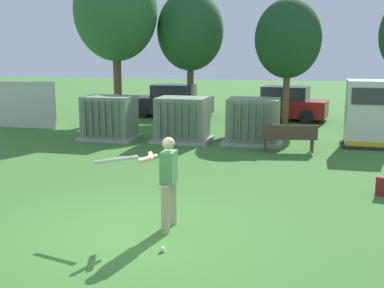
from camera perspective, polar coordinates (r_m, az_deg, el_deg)
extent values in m
plane|color=#3D752D|center=(9.09, -6.68, -10.25)|extent=(96.00, 96.00, 0.00)
cube|color=beige|center=(22.58, -21.22, 4.42)|extent=(4.80, 0.12, 2.00)
cube|color=#9E9B93|center=(18.53, -9.62, 0.79)|extent=(2.10, 1.70, 0.12)
cube|color=gray|center=(18.40, -9.70, 3.28)|extent=(1.80, 1.40, 1.50)
cube|color=#63755B|center=(17.99, -12.53, 3.00)|extent=(0.06, 0.12, 1.27)
cube|color=#63755B|center=(17.88, -11.79, 2.98)|extent=(0.06, 0.12, 1.27)
cube|color=#63755B|center=(17.77, -11.05, 2.96)|extent=(0.06, 0.12, 1.27)
cube|color=#63755B|center=(17.66, -10.29, 2.94)|extent=(0.06, 0.12, 1.27)
cube|color=#63755B|center=(17.56, -9.53, 2.92)|extent=(0.06, 0.12, 1.27)
cube|color=#63755B|center=(17.46, -8.76, 2.90)|extent=(0.06, 0.12, 1.27)
cube|color=#9E9B93|center=(17.81, -1.11, 0.54)|extent=(2.10, 1.70, 0.12)
cube|color=gray|center=(17.68, -1.12, 3.12)|extent=(1.80, 1.40, 1.50)
cube|color=#63755B|center=(17.13, -3.83, 2.85)|extent=(0.06, 0.12, 1.27)
cube|color=#63755B|center=(17.06, -3.01, 2.82)|extent=(0.06, 0.12, 1.27)
cube|color=#63755B|center=(16.98, -2.19, 2.79)|extent=(0.06, 0.12, 1.27)
cube|color=#63755B|center=(16.92, -1.35, 2.77)|extent=(0.06, 0.12, 1.27)
cube|color=#63755B|center=(16.85, -0.52, 2.74)|extent=(0.06, 0.12, 1.27)
cube|color=#63755B|center=(16.79, 0.33, 2.71)|extent=(0.06, 0.12, 1.27)
cube|color=#9E9B93|center=(17.54, 7.20, 0.29)|extent=(2.10, 1.70, 0.12)
cube|color=gray|center=(17.41, 7.27, 2.91)|extent=(1.80, 1.40, 1.50)
cube|color=#63755B|center=(16.75, 4.80, 2.65)|extent=(0.06, 0.12, 1.27)
cube|color=#63755B|center=(16.71, 5.67, 2.61)|extent=(0.06, 0.12, 1.27)
cube|color=#63755B|center=(16.68, 6.54, 2.58)|extent=(0.06, 0.12, 1.27)
cube|color=#63755B|center=(16.65, 7.41, 2.55)|extent=(0.06, 0.12, 1.27)
cube|color=#63755B|center=(16.62, 8.28, 2.51)|extent=(0.06, 0.12, 1.27)
cube|color=#63755B|center=(16.60, 9.16, 2.47)|extent=(0.06, 0.12, 1.27)
cube|color=#262626|center=(17.84, 19.77, -0.13)|extent=(1.60, 1.40, 0.10)
cube|color=silver|center=(17.67, 20.01, 3.54)|extent=(1.40, 1.20, 2.20)
cube|color=#383838|center=(16.99, 20.36, 5.30)|extent=(1.19, 0.04, 0.55)
cube|color=yellow|center=(17.21, 20.01, -0.02)|extent=(1.33, 0.04, 0.16)
cube|color=#4C3828|center=(16.19, 11.37, 0.68)|extent=(1.84, 0.72, 0.05)
cube|color=#4C3828|center=(15.97, 11.49, 1.43)|extent=(1.78, 0.36, 0.44)
cylinder|color=#4C3828|center=(16.28, 8.61, -0.03)|extent=(0.06, 0.06, 0.42)
cylinder|color=#4C3828|center=(16.50, 13.91, -0.08)|extent=(0.06, 0.06, 0.42)
cylinder|color=#4C3828|center=(16.01, 8.70, -0.22)|extent=(0.06, 0.06, 0.42)
cylinder|color=#4C3828|center=(16.23, 14.08, -0.27)|extent=(0.06, 0.06, 0.42)
cylinder|color=tan|center=(8.83, -3.16, -7.79)|extent=(0.16, 0.16, 0.88)
cylinder|color=tan|center=(9.27, -2.31, -6.87)|extent=(0.16, 0.16, 0.88)
cube|color=#4C8C4C|center=(8.85, -2.77, -2.76)|extent=(0.24, 0.40, 0.60)
sphere|color=#DBAD89|center=(8.75, -2.80, 0.07)|extent=(0.23, 0.23, 0.23)
cylinder|color=#DBAD89|center=(8.84, -5.28, -1.74)|extent=(0.26, 0.54, 0.09)
cylinder|color=#DBAD89|center=(9.00, -4.92, -1.50)|extent=(0.27, 0.54, 0.09)
cylinder|color=#B2B2B7|center=(9.17, -9.13, -1.84)|extent=(0.85, 0.07, 0.21)
sphere|color=#B2B2B7|center=(9.00, -6.64, -1.54)|extent=(0.08, 0.08, 0.08)
sphere|color=white|center=(8.18, -3.51, -12.32)|extent=(0.09, 0.09, 0.09)
cube|color=maroon|center=(11.95, 21.68, -4.65)|extent=(0.36, 0.27, 0.44)
cube|color=maroon|center=(12.10, 21.73, -4.80)|extent=(0.23, 0.11, 0.22)
cylinder|color=brown|center=(23.39, -8.77, 6.64)|extent=(0.39, 0.39, 3.15)
ellipsoid|color=#2D6633|center=(23.40, -9.03, 15.28)|extent=(3.87, 3.87, 4.60)
cylinder|color=brown|center=(23.96, -0.19, 6.23)|extent=(0.32, 0.32, 2.61)
ellipsoid|color=#235128|center=(23.90, -0.20, 13.24)|extent=(3.21, 3.21, 3.82)
cylinder|color=brown|center=(21.99, 11.03, 5.26)|extent=(0.29, 0.29, 2.35)
ellipsoid|color=#1E4723|center=(21.90, 11.29, 12.12)|extent=(2.89, 2.89, 3.43)
cube|color=black|center=(24.59, -2.49, 4.64)|extent=(4.29, 1.95, 0.80)
cube|color=#262B33|center=(24.49, -2.16, 6.31)|extent=(2.19, 1.68, 0.64)
cylinder|color=black|center=(24.12, -5.95, 3.84)|extent=(0.65, 0.26, 0.64)
cylinder|color=black|center=(25.75, -4.90, 4.31)|extent=(0.65, 0.26, 0.64)
cylinder|color=black|center=(23.54, 0.17, 3.73)|extent=(0.65, 0.26, 0.64)
cylinder|color=black|center=(25.20, 0.84, 4.20)|extent=(0.65, 0.26, 0.64)
cube|color=maroon|center=(23.73, 10.59, 4.23)|extent=(4.40, 2.27, 0.80)
cube|color=#262B33|center=(23.63, 11.01, 5.94)|extent=(2.30, 1.84, 0.64)
cylinder|color=black|center=(23.22, 7.00, 3.55)|extent=(0.66, 0.31, 0.64)
cylinder|color=black|center=(24.86, 8.01, 4.01)|extent=(0.66, 0.31, 0.64)
cylinder|color=black|center=(22.71, 13.38, 3.17)|extent=(0.66, 0.31, 0.64)
cylinder|color=black|center=(24.38, 13.97, 3.65)|extent=(0.66, 0.31, 0.64)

